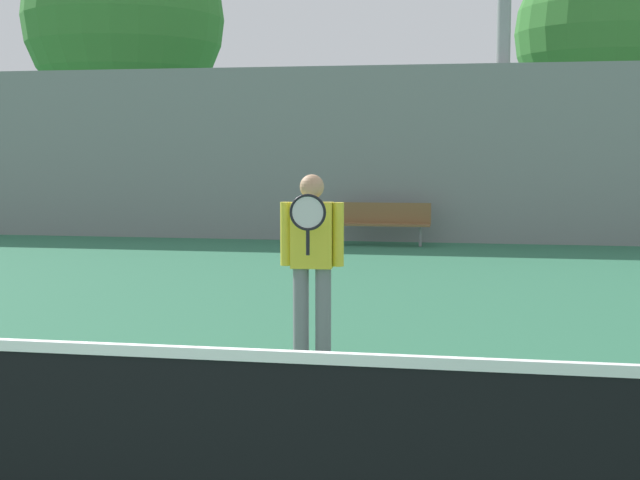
% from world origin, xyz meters
% --- Properties ---
extents(tennis_net, '(10.94, 0.09, 1.03)m').
position_xyz_m(tennis_net, '(0.00, 0.00, 0.52)').
color(tennis_net, '#195128').
rests_on(tennis_net, ground_plane).
extents(tennis_player, '(0.56, 0.41, 1.66)m').
position_xyz_m(tennis_player, '(0.29, 4.00, 0.94)').
color(tennis_player, slate).
rests_on(tennis_player, ground_plane).
extents(bench_courtside_far, '(1.92, 0.40, 0.84)m').
position_xyz_m(bench_courtside_far, '(-0.15, 13.71, 0.51)').
color(bench_courtside_far, brown).
rests_on(bench_courtside_far, ground_plane).
extents(back_fence, '(28.84, 0.06, 3.57)m').
position_xyz_m(back_fence, '(0.00, 14.43, 1.78)').
color(back_fence, gray).
rests_on(back_fence, ground_plane).
extents(tree_green_tall, '(5.43, 5.43, 8.12)m').
position_xyz_m(tree_green_tall, '(-7.89, 19.76, 5.39)').
color(tree_green_tall, brown).
rests_on(tree_green_tall, ground_plane).
extents(tree_dark_dense, '(4.43, 4.43, 6.97)m').
position_xyz_m(tree_dark_dense, '(4.75, 19.79, 4.73)').
color(tree_dark_dense, brown).
rests_on(tree_dark_dense, ground_plane).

